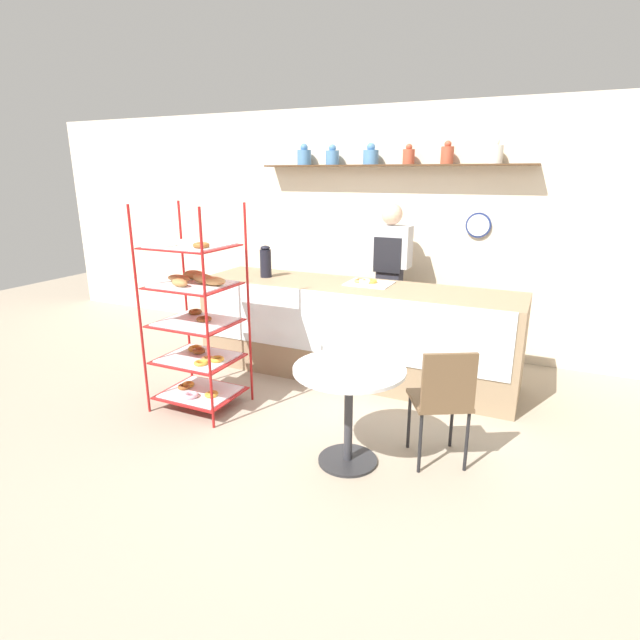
% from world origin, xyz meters
% --- Properties ---
extents(ground_plane, '(14.00, 14.00, 0.00)m').
position_xyz_m(ground_plane, '(0.00, 0.00, 0.00)').
color(ground_plane, gray).
extents(back_wall, '(10.00, 0.30, 2.70)m').
position_xyz_m(back_wall, '(0.00, 2.34, 1.37)').
color(back_wall, beige).
rests_on(back_wall, ground_plane).
extents(display_counter, '(3.17, 0.78, 0.94)m').
position_xyz_m(display_counter, '(0.00, 1.23, 0.47)').
color(display_counter, '#937A5B').
rests_on(display_counter, ground_plane).
extents(pastry_rack, '(0.70, 0.60, 1.75)m').
position_xyz_m(pastry_rack, '(-0.95, 0.00, 0.81)').
color(pastry_rack, '#A51919').
rests_on(pastry_rack, ground_plane).
extents(person_worker, '(0.42, 0.23, 1.68)m').
position_xyz_m(person_worker, '(0.14, 1.90, 0.93)').
color(person_worker, '#282833').
rests_on(person_worker, ground_plane).
extents(cafe_table, '(0.77, 0.77, 0.72)m').
position_xyz_m(cafe_table, '(0.55, -0.28, 0.55)').
color(cafe_table, '#262628').
rests_on(cafe_table, ground_plane).
extents(cafe_chair, '(0.52, 0.52, 0.87)m').
position_xyz_m(cafe_chair, '(1.15, -0.05, 0.54)').
color(cafe_chair, black).
rests_on(cafe_chair, ground_plane).
extents(coffee_carafe, '(0.12, 0.12, 0.33)m').
position_xyz_m(coffee_carafe, '(-0.99, 1.20, 1.10)').
color(coffee_carafe, black).
rests_on(coffee_carafe, display_counter).
extents(donut_tray_counter, '(0.43, 0.36, 0.05)m').
position_xyz_m(donut_tray_counter, '(0.09, 1.33, 0.95)').
color(donut_tray_counter, white).
rests_on(donut_tray_counter, display_counter).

